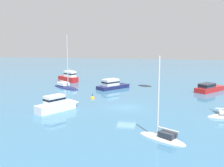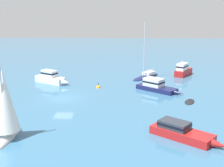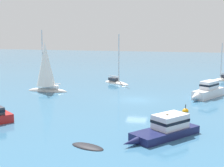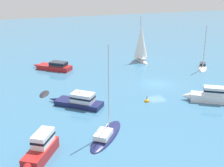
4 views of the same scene
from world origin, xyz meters
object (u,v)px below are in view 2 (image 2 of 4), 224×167
cabin_cruiser (182,132)px  motor_cruiser (156,86)px  powerboat (184,70)px  sailboat_2 (5,107)px  powerboat_1 (51,78)px  channel_buoy (98,87)px  dinghy (190,102)px  sloop (146,77)px

cabin_cruiser → motor_cruiser: motor_cruiser is taller
powerboat → motor_cruiser: (-10.59, 6.15, -0.22)m
sailboat_2 → motor_cruiser: sailboat_2 is taller
powerboat_1 → channel_buoy: bearing=13.2°
dinghy → sailboat_2: sailboat_2 is taller
dinghy → sailboat_2: bearing=141.4°
dinghy → cabin_cruiser: (-11.34, 3.24, 0.62)m
sailboat_2 → channel_buoy: bearing=158.9°
cabin_cruiser → channel_buoy: cabin_cruiser is taller
sloop → sailboat_2: (-26.04, 15.34, 3.02)m
sloop → sailboat_2: bearing=7.3°
powerboat_1 → channel_buoy: 8.29m
sailboat_2 → cabin_cruiser: bearing=91.9°
cabin_cruiser → powerboat_1: (21.02, 17.06, 0.21)m
motor_cruiser → powerboat_1: bearing=-154.2°
powerboat → sailboat_2: (-27.98, 22.24, 2.22)m
dinghy → sloop: bearing=38.3°
powerboat → powerboat_1: 23.59m
sloop → channel_buoy: bearing=-10.3°
sloop → motor_cruiser: 8.70m
motor_cruiser → sailboat_2: bearing=-93.0°
powerboat_1 → sailboat_2: 21.63m
sloop → dinghy: size_ratio=3.27×
powerboat_1 → sailboat_2: sailboat_2 is taller
dinghy → cabin_cruiser: 11.81m
cabin_cruiser → channel_buoy: bearing=155.8°
dinghy → powerboat_1: bearing=85.1°
dinghy → cabin_cruiser: cabin_cruiser is taller
sloop → cabin_cruiser: bearing=40.6°
powerboat_1 → channel_buoy: size_ratio=5.79×
sloop → powerboat_1: size_ratio=1.57×
powerboat_1 → motor_cruiser: (-4.11, -16.53, -0.11)m
sailboat_2 → motor_cruiser: bearing=137.5°
powerboat → motor_cruiser: 12.25m
sailboat_2 → dinghy: bearing=121.0°
sloop → powerboat_1: bearing=-36.2°
powerboat_1 → motor_cruiser: powerboat_1 is taller
dinghy → powerboat: bearing=12.3°
dinghy → cabin_cruiser: bearing=-175.3°
powerboat → powerboat_1: powerboat is taller
dinghy → sailboat_2: (-11.81, 19.86, 3.15)m
sloop → cabin_cruiser: sloop is taller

